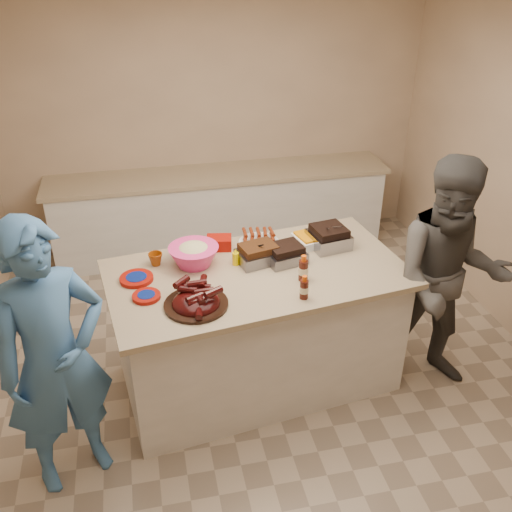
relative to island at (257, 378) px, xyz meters
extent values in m
cube|color=#47230F|center=(0.03, 0.13, 1.00)|extent=(0.34, 0.29, 0.09)
cube|color=black|center=(0.23, 0.10, 1.00)|extent=(0.32, 0.28, 0.08)
cube|color=gray|center=(0.61, 0.25, 1.00)|extent=(0.32, 0.32, 0.11)
cylinder|color=silver|center=(0.10, 0.41, 1.00)|extent=(0.36, 0.36, 0.05)
cube|color=orange|center=(0.53, 0.33, 1.00)|extent=(0.36, 0.30, 0.08)
cylinder|color=#3E140C|center=(0.23, -0.39, 1.00)|extent=(0.06, 0.06, 0.17)
cylinder|color=#3E140C|center=(0.29, -0.18, 1.00)|extent=(0.07, 0.07, 0.19)
cylinder|color=#F7D900|center=(-0.13, 0.13, 1.00)|extent=(0.05, 0.05, 0.13)
imported|color=silver|center=(-0.02, 0.26, 1.00)|extent=(0.13, 0.06, 0.13)
cylinder|color=#8B0D04|center=(-0.85, 0.07, 1.00)|extent=(0.26, 0.26, 0.03)
cylinder|color=#8B0D04|center=(-0.79, -0.17, 1.00)|extent=(0.21, 0.21, 0.03)
imported|color=#863907|center=(-0.70, 0.25, 1.00)|extent=(0.12, 0.11, 0.10)
cube|color=#8B0D04|center=(-0.21, 0.40, 1.00)|extent=(0.21, 0.17, 0.09)
imported|color=teal|center=(-1.35, -0.60, 0.00)|extent=(1.39, 1.96, 0.44)
imported|color=#4A4743|center=(1.35, -0.27, 0.00)|extent=(1.40, 2.02, 0.70)
camera|label=1|loc=(-0.75, -3.38, 3.13)|focal=40.00mm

